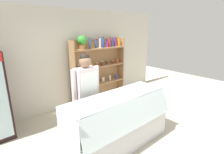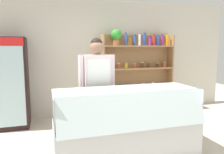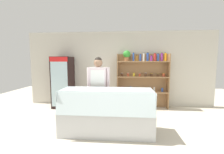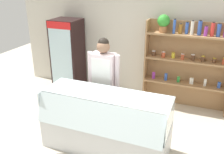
# 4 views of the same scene
# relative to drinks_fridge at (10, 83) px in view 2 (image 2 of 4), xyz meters

# --- Properties ---
(ground_plane) EXTENTS (12.00, 12.00, 0.00)m
(ground_plane) POSITION_rel_drinks_fridge_xyz_m (1.97, -1.82, -0.90)
(ground_plane) COLOR beige
(back_wall) EXTENTS (6.80, 0.10, 2.70)m
(back_wall) POSITION_rel_drinks_fridge_xyz_m (1.97, 0.45, 0.45)
(back_wall) COLOR beige
(back_wall) RESTS_ON ground
(drinks_fridge) EXTENTS (0.66, 0.62, 1.79)m
(drinks_fridge) POSITION_rel_drinks_fridge_xyz_m (0.00, 0.00, 0.00)
(drinks_fridge) COLOR black
(drinks_fridge) RESTS_ON ground
(shelving_unit) EXTENTS (1.77, 0.29, 2.01)m
(shelving_unit) POSITION_rel_drinks_fridge_xyz_m (2.76, 0.18, 0.24)
(shelving_unit) COLOR #9E754C
(shelving_unit) RESTS_ON ground
(deli_display_case) EXTENTS (2.07, 0.81, 1.01)m
(deli_display_case) POSITION_rel_drinks_fridge_xyz_m (1.77, -1.81, -0.58)
(deli_display_case) COLOR silver
(deli_display_case) RESTS_ON ground
(shop_clerk) EXTENTS (0.61, 0.25, 1.75)m
(shop_clerk) POSITION_rel_drinks_fridge_xyz_m (1.48, -1.20, 0.15)
(shop_clerk) COLOR #2D2D38
(shop_clerk) RESTS_ON ground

